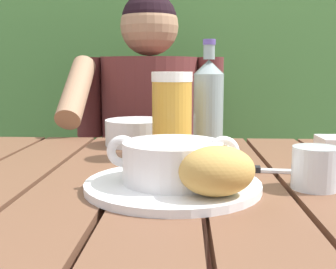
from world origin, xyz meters
name	(u,v)px	position (x,y,z in m)	size (l,w,h in m)	color
dining_table	(160,240)	(0.00, 0.00, 0.66)	(1.21, 0.92, 0.76)	brown
hedge_backdrop	(157,38)	(-0.10, 1.52, 1.11)	(3.05, 0.94, 2.46)	#4B813D
chair_near_diner	(154,189)	(-0.08, 0.90, 0.49)	(0.46, 0.47, 1.00)	brown
person_eating	(148,144)	(-0.08, 0.70, 0.71)	(0.48, 0.47, 1.20)	#5A2726
serving_plate	(173,185)	(0.02, -0.03, 0.77)	(0.27, 0.27, 0.01)	white
soup_bowl	(173,160)	(0.02, -0.03, 0.81)	(0.21, 0.16, 0.07)	white
bread_roll	(217,171)	(0.09, -0.11, 0.81)	(0.13, 0.11, 0.07)	tan
beer_glass	(172,115)	(0.01, 0.20, 0.85)	(0.08, 0.08, 0.18)	gold
beer_bottle	(208,105)	(0.09, 0.27, 0.87)	(0.07, 0.07, 0.25)	gray
water_glass_small	(315,168)	(0.24, -0.02, 0.80)	(0.07, 0.07, 0.07)	silver
table_knife	(259,170)	(0.18, 0.08, 0.77)	(0.16, 0.04, 0.01)	silver
diner_bowl	(137,132)	(-0.08, 0.35, 0.80)	(0.15, 0.15, 0.06)	white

